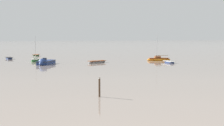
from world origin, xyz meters
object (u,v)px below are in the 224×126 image
Objects in this scene: sailboat_moored_0 at (35,60)px; rowboat_moored_2 at (97,62)px; sailboat_moored_1 at (159,59)px; rowboat_moored_1 at (9,58)px; rowboat_moored_3 at (36,55)px; rowboat_moored_0 at (169,62)px; mooring_post_left at (99,88)px; motorboat_moored_1 at (45,63)px.

sailboat_moored_0 reaches higher than rowboat_moored_2.
sailboat_moored_1 reaches higher than sailboat_moored_0.
sailboat_moored_1 is (15.92, 0.83, 0.09)m from rowboat_moored_2.
rowboat_moored_3 reaches higher than rowboat_moored_1.
sailboat_moored_0 is 1.33× the size of rowboat_moored_3.
rowboat_moored_3 is (-22.73, 36.01, 0.02)m from rowboat_moored_0.
sailboat_moored_1 reaches higher than rowboat_moored_2.
rowboat_moored_0 is at bearing 92.84° from sailboat_moored_1.
sailboat_moored_1 reaches higher than mooring_post_left.
sailboat_moored_1 is at bearing -127.95° from rowboat_moored_1.
sailboat_moored_0 is 9.78m from motorboat_moored_1.
sailboat_moored_1 is 47.59m from mooring_post_left.
motorboat_moored_1 is 27.27m from sailboat_moored_1.
mooring_post_left is at bearing 28.53° from motorboat_moored_1.
sailboat_moored_0 reaches higher than motorboat_moored_1.
rowboat_moored_1 is 11.12m from sailboat_moored_0.
sailboat_moored_0 is 1.29× the size of rowboat_moored_2.
rowboat_moored_1 is 56.84m from mooring_post_left.
rowboat_moored_0 is 1.90× the size of mooring_post_left.
mooring_post_left is (-1.25, -46.80, 0.60)m from sailboat_moored_0.
motorboat_moored_1 is 29.96m from rowboat_moored_3.
rowboat_moored_2 is at bearing -147.57° from rowboat_moored_1.
rowboat_moored_0 is 15.66m from rowboat_moored_2.
rowboat_moored_0 is at bearing 107.42° from motorboat_moored_1.
sailboat_moored_0 is 46.82m from mooring_post_left.
mooring_post_left is at bearing -163.51° from sailboat_moored_0.
rowboat_moored_1 is at bearing -16.53° from rowboat_moored_3.
sailboat_moored_1 is (27.60, -8.94, 0.01)m from sailboat_moored_0.
sailboat_moored_0 reaches higher than rowboat_moored_3.
motorboat_moored_1 reaches higher than rowboat_moored_3.
rowboat_moored_3 is at bearing -47.53° from rowboat_moored_1.
rowboat_moored_3 is at bearing -154.73° from motorboat_moored_1.
sailboat_moored_0 is 0.93× the size of motorboat_moored_1.
sailboat_moored_0 is 0.95× the size of sailboat_moored_1.
motorboat_moored_1 is at bearing -172.64° from rowboat_moored_1.
sailboat_moored_0 is at bearing 13.65° from rowboat_moored_3.
mooring_post_left is at bearing -37.69° from rowboat_moored_0.
rowboat_moored_0 is 0.93× the size of rowboat_moored_1.
rowboat_moored_3 is at bearing 8.59° from sailboat_moored_0.
sailboat_moored_0 is (5.05, -9.91, 0.09)m from rowboat_moored_1.
sailboat_moored_1 is (27.26, 0.83, -0.02)m from motorboat_moored_1.
rowboat_moored_2 is 1.03× the size of rowboat_moored_3.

